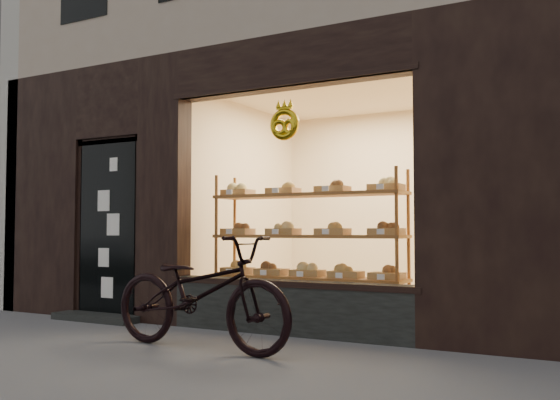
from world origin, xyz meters
The scene contains 3 objects.
ground centered at (0.00, 0.00, 0.00)m, with size 90.00×90.00×0.00m, color #5C5D5F.
display_shelf centered at (0.45, 2.55, 0.85)m, with size 2.20×0.45×1.70m.
bicycle centered at (0.13, 1.02, 0.51)m, with size 0.68×1.94×1.02m, color black.
Camera 1 is at (3.45, -3.56, 1.06)m, focal length 40.00 mm.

